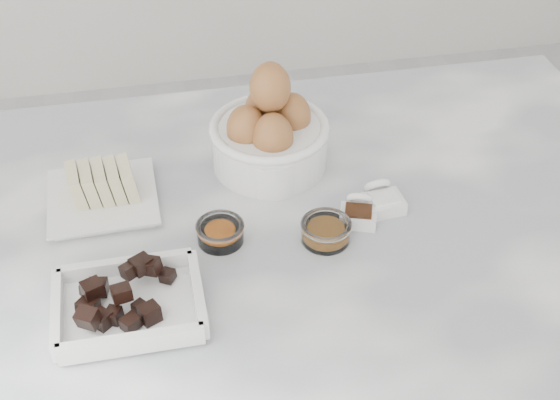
% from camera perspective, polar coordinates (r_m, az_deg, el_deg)
% --- Properties ---
extents(marble_slab, '(1.20, 0.80, 0.04)m').
position_cam_1_polar(marble_slab, '(1.10, -0.73, -3.52)').
color(marble_slab, white).
rests_on(marble_slab, cabinet).
extents(chocolate_dish, '(0.19, 0.14, 0.05)m').
position_cam_1_polar(chocolate_dish, '(0.98, -11.03, -7.39)').
color(chocolate_dish, white).
rests_on(chocolate_dish, marble_slab).
extents(butter_plate, '(0.16, 0.16, 0.06)m').
position_cam_1_polar(butter_plate, '(1.15, -13.09, 0.67)').
color(butter_plate, white).
rests_on(butter_plate, marble_slab).
extents(sugar_ramekin, '(0.10, 0.10, 0.06)m').
position_cam_1_polar(sugar_ramekin, '(1.16, -0.56, 2.57)').
color(sugar_ramekin, white).
rests_on(sugar_ramekin, marble_slab).
extents(egg_bowl, '(0.18, 0.18, 0.17)m').
position_cam_1_polar(egg_bowl, '(1.18, -0.78, 4.92)').
color(egg_bowl, white).
rests_on(egg_bowl, marble_slab).
extents(honey_bowl, '(0.07, 0.07, 0.03)m').
position_cam_1_polar(honey_bowl, '(1.07, 3.37, -2.26)').
color(honey_bowl, white).
rests_on(honey_bowl, marble_slab).
extents(zest_bowl, '(0.07, 0.07, 0.03)m').
position_cam_1_polar(zest_bowl, '(1.07, -4.40, -2.32)').
color(zest_bowl, white).
rests_on(zest_bowl, marble_slab).
extents(vanilla_spoon, '(0.06, 0.07, 0.04)m').
position_cam_1_polar(vanilla_spoon, '(1.11, 5.76, -0.86)').
color(vanilla_spoon, white).
rests_on(vanilla_spoon, marble_slab).
extents(salt_spoon, '(0.06, 0.07, 0.04)m').
position_cam_1_polar(salt_spoon, '(1.13, 7.47, 0.09)').
color(salt_spoon, white).
rests_on(salt_spoon, marble_slab).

